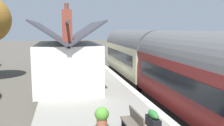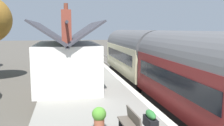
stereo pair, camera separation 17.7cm
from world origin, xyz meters
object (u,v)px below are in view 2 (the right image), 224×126
(planter_corner_building, at_px, (99,117))
(bench_mid_platform, at_px, (81,58))
(train, at_px, (153,61))
(planter_bench_right, at_px, (58,58))
(planter_edge_far, at_px, (71,59))
(planter_under_sign, at_px, (77,66))
(station_building, at_px, (67,63))
(planter_edge_near, at_px, (151,120))
(bench_platform_end, at_px, (130,123))

(planter_corner_building, bearing_deg, bench_mid_platform, -1.86)
(train, distance_m, planter_bench_right, 14.23)
(planter_edge_far, relative_size, planter_under_sign, 1.19)
(station_building, relative_size, planter_edge_near, 8.34)
(station_building, height_order, planter_corner_building, station_building)
(station_building, relative_size, planter_bench_right, 10.43)
(bench_mid_platform, xyz_separation_m, planter_corner_building, (-18.10, 0.59, -0.01))
(planter_edge_far, xyz_separation_m, planter_corner_building, (-17.47, -0.48, 0.05))
(planter_under_sign, distance_m, planter_bench_right, 7.07)
(planter_under_sign, xyz_separation_m, planter_corner_building, (-13.20, -0.05, 0.15))
(station_building, height_order, planter_bench_right, station_building)
(bench_platform_end, bearing_deg, station_building, 13.44)
(station_building, height_order, bench_platform_end, station_building)
(planter_bench_right, bearing_deg, planter_edge_far, -152.37)
(planter_under_sign, bearing_deg, bench_platform_end, -176.00)
(station_building, bearing_deg, planter_corner_building, -172.22)
(station_building, relative_size, bench_mid_platform, 4.91)
(station_building, relative_size, planter_under_sign, 10.86)
(planter_under_sign, xyz_separation_m, planter_bench_right, (6.84, 1.77, -0.00))
(planter_edge_far, distance_m, planter_edge_near, 17.85)
(planter_bench_right, xyz_separation_m, planter_corner_building, (-20.04, -1.83, 0.15))
(planter_edge_far, bearing_deg, train, -152.06)
(bench_platform_end, height_order, planter_edge_far, bench_platform_end)
(planter_under_sign, distance_m, planter_corner_building, 13.20)
(train, relative_size, planter_corner_building, 24.79)
(train, xyz_separation_m, station_building, (-0.30, 5.79, 0.09))
(bench_mid_platform, relative_size, planter_bench_right, 2.12)
(station_building, xyz_separation_m, planter_edge_near, (-7.42, -2.84, -1.16))
(station_building, distance_m, planter_bench_right, 12.92)
(bench_platform_end, bearing_deg, train, -25.09)
(bench_platform_end, relative_size, planter_edge_near, 1.71)
(planter_edge_far, height_order, planter_edge_near, planter_edge_far)
(planter_edge_far, height_order, planter_bench_right, planter_edge_far)
(bench_platform_end, height_order, planter_under_sign, bench_platform_end)
(train, bearing_deg, planter_under_sign, 40.44)
(planter_bench_right, distance_m, planter_corner_building, 20.12)
(station_building, height_order, bench_mid_platform, station_building)
(station_building, xyz_separation_m, planter_under_sign, (6.00, -0.93, -1.16))
(planter_edge_near, relative_size, planter_corner_building, 1.00)
(bench_mid_platform, height_order, planter_corner_building, bench_mid_platform)
(station_building, distance_m, planter_edge_far, 10.34)
(planter_edge_near, bearing_deg, bench_mid_platform, 3.96)
(bench_mid_platform, xyz_separation_m, planter_edge_near, (-18.33, -1.27, -0.17))
(planter_edge_near, bearing_deg, planter_corner_building, 83.21)
(planter_bench_right, bearing_deg, bench_mid_platform, -128.73)
(bench_platform_end, xyz_separation_m, planter_under_sign, (14.00, 0.98, -0.16))
(bench_mid_platform, bearing_deg, planter_under_sign, 172.57)
(bench_mid_platform, bearing_deg, planter_edge_far, 120.65)
(planter_under_sign, relative_size, planter_bench_right, 0.96)
(planter_under_sign, bearing_deg, planter_edge_far, 5.74)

